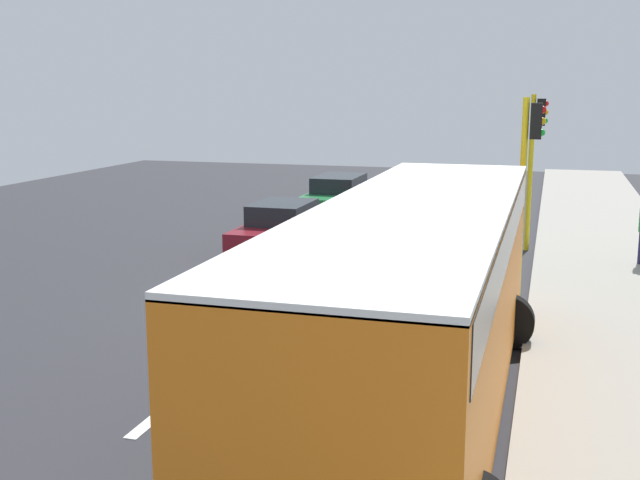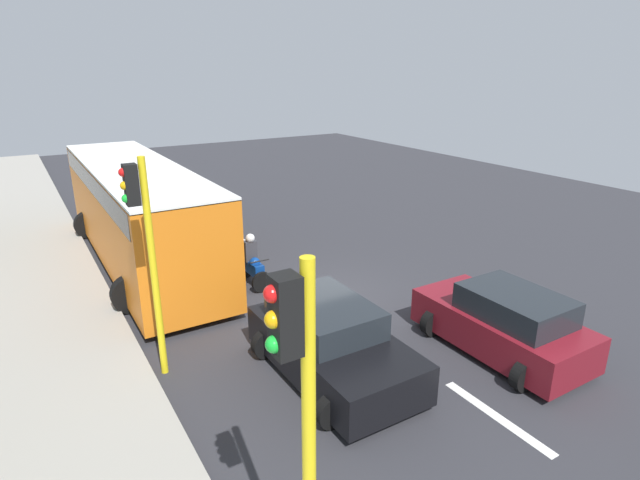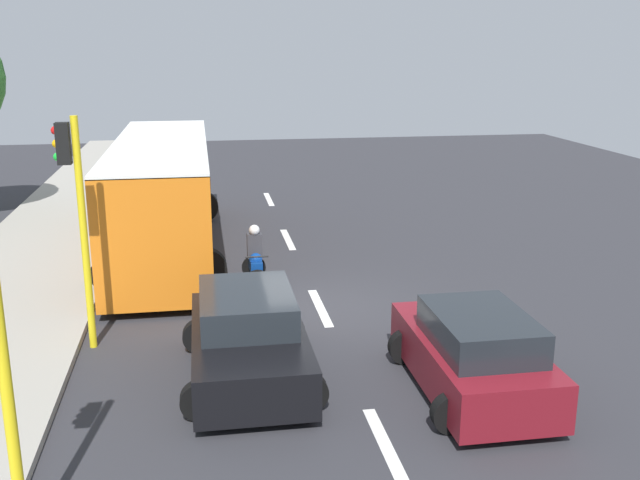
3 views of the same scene
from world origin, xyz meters
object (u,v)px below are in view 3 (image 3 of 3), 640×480
motorcycle (255,261)px  city_bus (163,188)px  car_black (248,339)px  car_maroon (473,354)px  traffic_light_corner (76,201)px

motorcycle → city_bus: bearing=-57.1°
car_black → city_bus: bearing=-78.3°
car_maroon → traffic_light_corner: traffic_light_corner is taller
motorcycle → car_black: bearing=84.1°
city_bus → motorcycle: 4.38m
car_black → city_bus: 8.81m
city_bus → traffic_light_corner: traffic_light_corner is taller
car_black → city_bus: city_bus is taller
car_maroon → motorcycle: 7.03m
car_maroon → motorcycle: bearing=-63.2°
city_bus → traffic_light_corner: size_ratio=2.44×
car_maroon → traffic_light_corner: size_ratio=0.86×
motorcycle → traffic_light_corner: (3.54, 3.20, 2.29)m
motorcycle → traffic_light_corner: traffic_light_corner is taller
city_bus → traffic_light_corner: 6.93m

